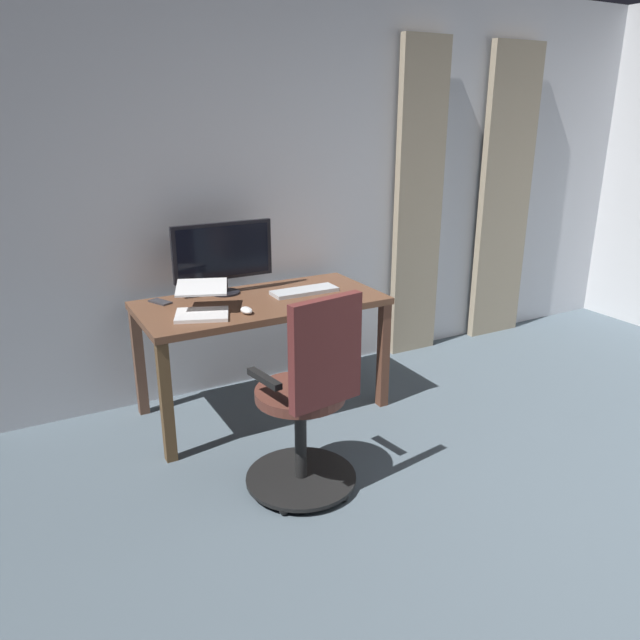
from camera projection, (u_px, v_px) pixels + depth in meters
name	position (u px, v px, depth m)	size (l,w,h in m)	color
back_room_partition	(363.00, 183.00, 4.34)	(5.16, 0.10, 2.63)	silver
curtain_left_panel	(505.00, 197.00, 4.88)	(0.50, 0.06, 2.30)	gray
curtain_right_panel	(418.00, 204.00, 4.49)	(0.40, 0.06, 2.30)	gray
desk	(261.00, 314.00, 3.68)	(1.46, 0.70, 0.73)	brown
office_chair	(308.00, 405.00, 2.89)	(0.56, 0.56, 1.04)	black
computer_monitor	(223.00, 253.00, 3.70)	(0.63, 0.18, 0.44)	black
computer_keyboard	(304.00, 291.00, 3.79)	(0.42, 0.15, 0.02)	#B7BCC1
laptop	(202.00, 304.00, 3.38)	(0.39, 0.43, 0.16)	white
computer_mouse	(246.00, 310.00, 3.40)	(0.06, 0.10, 0.04)	white
cell_phone_face_up	(160.00, 302.00, 3.59)	(0.07, 0.14, 0.01)	#333338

